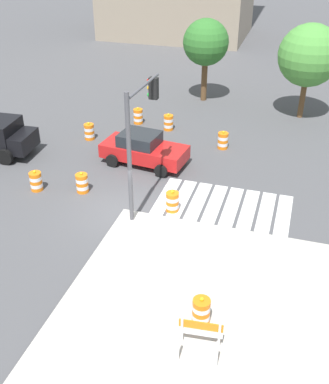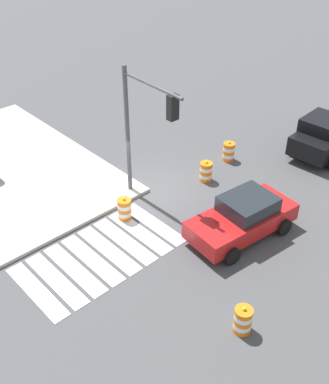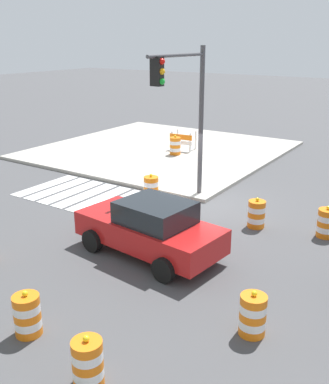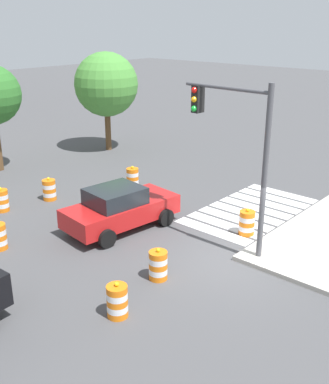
{
  "view_description": "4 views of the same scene",
  "coord_description": "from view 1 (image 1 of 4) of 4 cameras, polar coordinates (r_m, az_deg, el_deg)",
  "views": [
    {
      "loc": [
        6.63,
        -15.58,
        11.27
      ],
      "look_at": [
        1.61,
        0.74,
        0.86
      ],
      "focal_mm": 43.85,
      "sensor_mm": 36.0,
      "label": 1
    },
    {
      "loc": [
        10.87,
        12.61,
        11.57
      ],
      "look_at": [
        0.4,
        1.36,
        0.86
      ],
      "focal_mm": 43.53,
      "sensor_mm": 36.0,
      "label": 2
    },
    {
      "loc": [
        -7.43,
        14.06,
        5.87
      ],
      "look_at": [
        -0.02,
        2.81,
        1.26
      ],
      "focal_mm": 42.1,
      "sensor_mm": 36.0,
      "label": 3
    },
    {
      "loc": [
        -11.55,
        -7.29,
        7.34
      ],
      "look_at": [
        0.28,
        3.19,
        1.5
      ],
      "focal_mm": 43.85,
      "sensor_mm": 36.0,
      "label": 4
    }
  ],
  "objects": [
    {
      "name": "ground_plane",
      "position": [
        20.34,
        -4.96,
        -2.43
      ],
      "size": [
        120.0,
        120.0,
        0.0
      ],
      "primitive_type": "plane",
      "color": "#474749"
    },
    {
      "name": "sidewalk_corner",
      "position": [
        14.75,
        9.12,
        -18.58
      ],
      "size": [
        12.0,
        12.0,
        0.15
      ],
      "primitive_type": "cube",
      "color": "#ADA89E",
      "rests_on": "ground"
    },
    {
      "name": "crosswalk_stripes",
      "position": [
        20.88,
        7.14,
        -1.56
      ],
      "size": [
        5.85,
        3.2,
        0.02
      ],
      "color": "silver",
      "rests_on": "ground"
    },
    {
      "name": "sports_car",
      "position": [
        23.82,
        -2.6,
        5.28
      ],
      "size": [
        4.48,
        2.51,
        1.63
      ],
      "color": "red",
      "rests_on": "ground"
    },
    {
      "name": "traffic_barrel_near_corner",
      "position": [
        28.75,
        -3.23,
        9.2
      ],
      "size": [
        0.56,
        0.56,
        1.02
      ],
      "color": "orange",
      "rests_on": "ground"
    },
    {
      "name": "traffic_barrel_crosswalk_end",
      "position": [
        25.73,
        7.11,
        6.23
      ],
      "size": [
        0.56,
        0.56,
        1.02
      ],
      "color": "orange",
      "rests_on": "ground"
    },
    {
      "name": "traffic_barrel_median_near",
      "position": [
        27.8,
        0.48,
        8.45
      ],
      "size": [
        0.56,
        0.56,
        1.02
      ],
      "color": "orange",
      "rests_on": "ground"
    },
    {
      "name": "traffic_barrel_median_far",
      "position": [
        20.11,
        0.96,
        -1.19
      ],
      "size": [
        0.56,
        0.56,
        1.02
      ],
      "color": "orange",
      "rests_on": "ground"
    },
    {
      "name": "traffic_barrel_far_curb",
      "position": [
        22.41,
        -15.36,
        1.27
      ],
      "size": [
        0.56,
        0.56,
        1.02
      ],
      "color": "orange",
      "rests_on": "ground"
    },
    {
      "name": "traffic_barrel_lane_center",
      "position": [
        26.94,
        -9.14,
        7.26
      ],
      "size": [
        0.56,
        0.56,
        1.02
      ],
      "color": "orange",
      "rests_on": "ground"
    },
    {
      "name": "traffic_barrel_opposite_curb",
      "position": [
        21.8,
        -10.0,
        1.08
      ],
      "size": [
        0.56,
        0.56,
        1.02
      ],
      "color": "orange",
      "rests_on": "ground"
    },
    {
      "name": "traffic_barrel_on_sidewalk",
      "position": [
        14.97,
        4.48,
        -14.24
      ],
      "size": [
        0.56,
        0.56,
        1.02
      ],
      "color": "orange",
      "rests_on": "sidewalk_corner"
    },
    {
      "name": "construction_barricade",
      "position": [
        14.18,
        4.34,
        -16.87
      ],
      "size": [
        1.31,
        0.89,
        1.0
      ],
      "color": "silver",
      "rests_on": "sidewalk_corner"
    },
    {
      "name": "traffic_light_pole",
      "position": [
        18.71,
        -3.06,
        8.13
      ],
      "size": [
        0.48,
        3.29,
        5.5
      ],
      "color": "#4C4C51",
      "rests_on": "sidewalk_corner"
    },
    {
      "name": "street_tree_streetside_near",
      "position": [
        31.65,
        5.05,
        17.62
      ],
      "size": [
        2.96,
        2.96,
        5.34
      ],
      "color": "brown",
      "rests_on": "ground"
    },
    {
      "name": "street_tree_streetside_mid",
      "position": [
        29.81,
        17.19,
        15.56
      ],
      "size": [
        3.65,
        3.65,
        5.67
      ],
      "color": "brown",
      "rests_on": "ground"
    }
  ]
}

